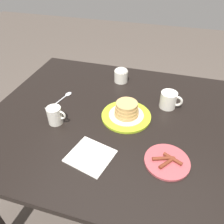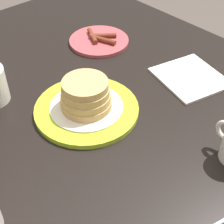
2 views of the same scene
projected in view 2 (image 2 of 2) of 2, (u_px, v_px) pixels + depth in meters
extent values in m
cube|color=black|center=(99.00, 120.00, 0.79)|extent=(1.28, 1.02, 0.03)
cube|color=black|center=(93.00, 72.00, 1.59)|extent=(0.07, 0.07, 0.73)
cylinder|color=#AAC628|center=(87.00, 109.00, 0.79)|extent=(0.24, 0.24, 0.01)
cylinder|color=beige|center=(86.00, 107.00, 0.78)|extent=(0.17, 0.17, 0.00)
cylinder|color=tan|center=(86.00, 103.00, 0.78)|extent=(0.12, 0.12, 0.02)
cylinder|color=tan|center=(86.00, 97.00, 0.77)|extent=(0.11, 0.11, 0.02)
cylinder|color=tan|center=(85.00, 91.00, 0.75)|extent=(0.11, 0.11, 0.02)
cylinder|color=tan|center=(85.00, 85.00, 0.74)|extent=(0.10, 0.10, 0.02)
cylinder|color=#B2474C|center=(99.00, 41.00, 1.02)|extent=(0.18, 0.18, 0.01)
cylinder|color=maroon|center=(103.00, 40.00, 1.00)|extent=(0.08, 0.04, 0.01)
cylinder|color=maroon|center=(92.00, 36.00, 1.02)|extent=(0.08, 0.05, 0.01)
cylinder|color=maroon|center=(103.00, 36.00, 1.02)|extent=(0.06, 0.07, 0.01)
cube|color=silver|center=(190.00, 77.00, 0.89)|extent=(0.20, 0.19, 0.01)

